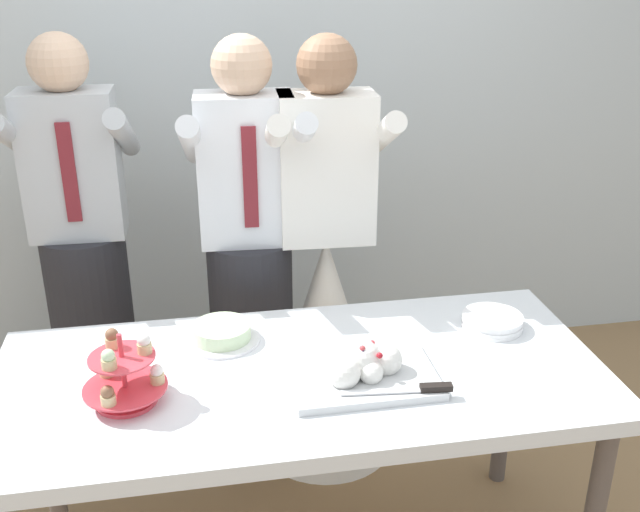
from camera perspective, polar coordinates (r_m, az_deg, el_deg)
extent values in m
cube|color=silver|center=(3.36, -5.54, 14.59)|extent=(5.20, 0.10, 2.90)
cube|color=silver|center=(2.23, -1.44, -9.38)|extent=(1.80, 0.80, 0.05)
cylinder|color=#564C47|center=(2.75, -20.15, -13.73)|extent=(0.06, 0.06, 0.72)
cylinder|color=#564C47|center=(2.91, 14.07, -10.64)|extent=(0.06, 0.06, 0.72)
cylinder|color=#D83F4C|center=(2.15, -14.62, -10.61)|extent=(0.17, 0.17, 0.01)
cylinder|color=#D83F4C|center=(2.09, -14.89, -8.35)|extent=(0.01, 0.01, 0.21)
cylinder|color=#D83F4C|center=(2.13, -14.72, -9.73)|extent=(0.23, 0.23, 0.01)
cylinder|color=#D1B784|center=(2.11, -12.39, -9.14)|extent=(0.04, 0.04, 0.03)
sphere|color=white|center=(2.10, -12.45, -8.59)|extent=(0.04, 0.04, 0.04)
cylinder|color=#D1B784|center=(2.18, -16.06, -8.45)|extent=(0.04, 0.04, 0.03)
sphere|color=white|center=(2.17, -16.13, -7.91)|extent=(0.04, 0.04, 0.04)
cylinder|color=#D1B784|center=(2.06, -15.95, -10.57)|extent=(0.04, 0.04, 0.03)
sphere|color=brown|center=(2.04, -16.03, -10.01)|extent=(0.04, 0.04, 0.04)
cylinder|color=#D83F4C|center=(2.08, -14.99, -7.53)|extent=(0.18, 0.18, 0.01)
cylinder|color=#D1B784|center=(2.07, -13.33, -6.89)|extent=(0.04, 0.04, 0.03)
sphere|color=white|center=(2.06, -13.39, -6.32)|extent=(0.04, 0.04, 0.04)
cylinder|color=#D1B784|center=(2.12, -15.64, -6.40)|extent=(0.04, 0.04, 0.03)
sphere|color=brown|center=(2.11, -15.71, -5.83)|extent=(0.04, 0.04, 0.04)
cylinder|color=#D1B784|center=(2.02, -15.90, -7.96)|extent=(0.04, 0.04, 0.03)
sphere|color=beige|center=(2.01, -15.97, -7.37)|extent=(0.04, 0.04, 0.04)
cube|color=silver|center=(2.17, 3.25, -9.14)|extent=(0.42, 0.31, 0.02)
sphere|color=white|center=(2.17, 5.09, -7.93)|extent=(0.09, 0.09, 0.09)
sphere|color=white|center=(2.21, 3.41, -7.44)|extent=(0.07, 0.07, 0.07)
sphere|color=white|center=(2.17, 2.15, -7.97)|extent=(0.08, 0.08, 0.08)
sphere|color=white|center=(2.10, 1.85, -8.93)|extent=(0.10, 0.10, 0.10)
sphere|color=white|center=(2.12, 3.95, -8.91)|extent=(0.07, 0.07, 0.07)
sphere|color=white|center=(2.14, 3.28, -7.85)|extent=(0.11, 0.11, 0.11)
sphere|color=#DB474C|center=(2.14, 4.02, -6.69)|extent=(0.02, 0.02, 0.02)
sphere|color=#B21923|center=(2.12, 3.34, -6.84)|extent=(0.02, 0.02, 0.02)
sphere|color=#B21923|center=(2.10, 4.61, -7.62)|extent=(0.02, 0.02, 0.02)
sphere|color=#2D1938|center=(2.10, 3.32, -7.35)|extent=(0.02, 0.02, 0.02)
sphere|color=#DB474C|center=(2.10, 3.27, -7.10)|extent=(0.02, 0.02, 0.02)
cube|color=silver|center=(2.08, 4.81, -10.34)|extent=(0.23, 0.05, 0.00)
cube|color=black|center=(2.10, 8.92, -9.94)|extent=(0.09, 0.03, 0.02)
cylinder|color=white|center=(2.50, 13.07, -5.27)|extent=(0.20, 0.20, 0.01)
cylinder|color=white|center=(2.50, 13.14, -5.02)|extent=(0.20, 0.20, 0.01)
cylinder|color=white|center=(2.50, 13.10, -4.76)|extent=(0.20, 0.20, 0.01)
cylinder|color=white|center=(2.49, 13.13, -4.58)|extent=(0.20, 0.20, 0.01)
cylinder|color=white|center=(2.38, -7.54, -6.36)|extent=(0.24, 0.24, 0.01)
cylinder|color=beige|center=(2.37, -7.57, -5.77)|extent=(0.18, 0.18, 0.05)
cylinder|color=#232328|center=(2.97, -5.16, -6.99)|extent=(0.32, 0.32, 0.92)
cube|color=white|center=(2.68, -5.72, 6.64)|extent=(0.35, 0.22, 0.54)
sphere|color=#D8B293|center=(2.60, -6.05, 14.37)|extent=(0.21, 0.21, 0.21)
cylinder|color=white|center=(2.65, -9.83, 8.67)|extent=(0.10, 0.49, 0.28)
cylinder|color=white|center=(2.66, -1.53, 9.05)|extent=(0.10, 0.49, 0.28)
cube|color=maroon|center=(2.58, -5.39, 5.99)|extent=(0.05, 0.01, 0.36)
cone|color=white|center=(2.97, 0.44, -6.88)|extent=(0.56, 0.56, 0.92)
cube|color=white|center=(2.68, 0.49, 6.76)|extent=(0.35, 0.22, 0.54)
sphere|color=#997054|center=(2.60, 0.52, 14.49)|extent=(0.21, 0.21, 0.21)
cylinder|color=white|center=(2.63, -3.52, 8.86)|extent=(0.10, 0.49, 0.28)
cylinder|color=white|center=(2.68, 4.70, 9.11)|extent=(0.10, 0.49, 0.28)
cylinder|color=#232328|center=(3.14, -16.84, -6.19)|extent=(0.32, 0.32, 0.92)
cube|color=#B2B7BC|center=(2.87, -18.53, 6.66)|extent=(0.34, 0.21, 0.54)
sphere|color=#D8B293|center=(2.79, -19.49, 13.83)|extent=(0.21, 0.21, 0.21)
cylinder|color=#B2B7BC|center=(2.88, -22.50, 8.40)|extent=(0.09, 0.49, 0.28)
cylinder|color=#B2B7BC|center=(2.81, -14.89, 9.07)|extent=(0.09, 0.49, 0.28)
cube|color=maroon|center=(2.76, -18.74, 6.05)|extent=(0.05, 0.01, 0.36)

